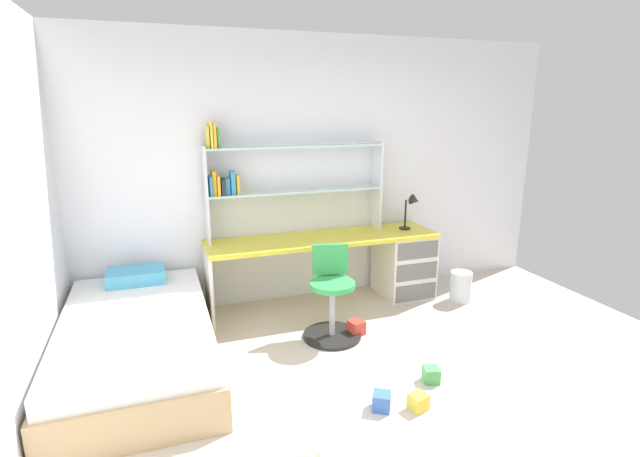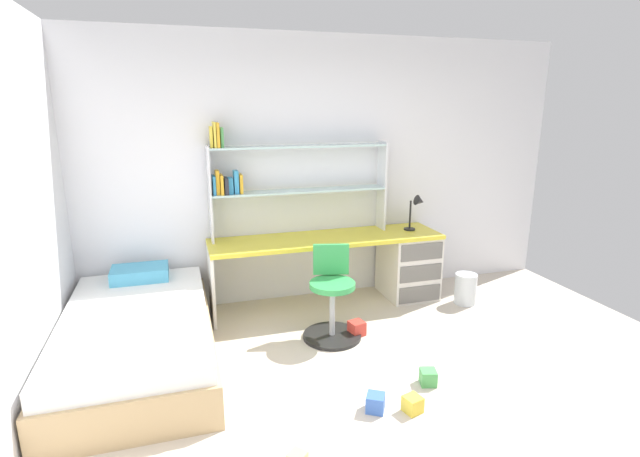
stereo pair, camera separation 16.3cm
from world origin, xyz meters
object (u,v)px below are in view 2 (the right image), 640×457
Objects in this scene: desk_lamp at (417,207)px; toy_block_green_1 at (428,377)px; waste_bin at (465,289)px; toy_block_blue_3 at (375,403)px; bookshelf_hutch at (278,174)px; bed_platform at (138,338)px; swivel_chair at (332,302)px; toy_block_yellow_0 at (413,404)px; desk at (385,260)px; toy_block_red_2 at (357,328)px.

toy_block_green_1 is at bearing -113.93° from desk_lamp.
waste_bin is 2.14m from toy_block_blue_3.
waste_bin is 1.66m from toy_block_green_1.
bookshelf_hutch is 2.38m from toy_block_blue_3.
waste_bin reaches higher than toy_block_blue_3.
bookshelf_hutch is 0.89× the size of bed_platform.
swivel_chair is 1.60m from waste_bin.
bookshelf_hutch is at bearing 162.65° from waste_bin.
bed_platform is 3.20m from waste_bin.
bed_platform is 2.27m from toy_block_green_1.
bookshelf_hutch reaches higher than toy_block_yellow_0.
desk_lamp is 1.19× the size of waste_bin.
desk is at bearing 64.21° from toy_block_blue_3.
toy_block_blue_3 is at bearing -35.22° from bed_platform.
bookshelf_hutch reaches higher than swivel_chair.
toy_block_blue_3 is (-1.21, -1.78, -0.92)m from desk_lamp.
toy_block_red_2 is (0.22, -0.05, -0.26)m from swivel_chair.
desk is 2.89× the size of swivel_chair.
desk is at bearing 152.16° from waste_bin.
swivel_chair reaches higher than toy_block_yellow_0.
desk_lamp reaches higher than toy_block_blue_3.
bookshelf_hutch reaches higher than desk.
bookshelf_hutch is 1.37m from swivel_chair.
toy_block_yellow_0 is (-1.38, -1.49, -0.10)m from waste_bin.
waste_bin is (1.84, -0.57, -1.20)m from bookshelf_hutch.
bed_platform is at bearing 144.78° from toy_block_blue_3.
toy_block_green_1 is at bearing -75.98° from toy_block_red_2.
toy_block_red_2 reaches higher than toy_block_green_1.
toy_block_yellow_0 is at bearing -19.25° from toy_block_blue_3.
bookshelf_hutch is 1.50m from desk_lamp.
desk reaches higher than toy_block_blue_3.
toy_block_red_2 is at bearing 75.47° from toy_block_blue_3.
toy_block_red_2 is (0.04, 1.15, 0.01)m from toy_block_yellow_0.
bed_platform is at bearing -147.07° from bookshelf_hutch.
swivel_chair is at bearing -169.48° from waste_bin.
toy_block_green_1 is (-0.71, -1.60, -0.92)m from desk_lamp.
toy_block_red_2 is (-0.59, -0.73, -0.35)m from desk.
toy_block_red_2 is at bearing -129.10° from desk.
toy_block_blue_3 is (-0.87, -1.80, -0.36)m from desk.
desk reaches higher than bed_platform.
bookshelf_hutch is at bearing 96.36° from toy_block_blue_3.
bookshelf_hutch reaches higher than toy_block_blue_3.
toy_block_yellow_0 is (-0.63, -1.88, -0.36)m from desk.
waste_bin is at bearing 47.75° from toy_block_green_1.
desk_lamp is at bearing 13.65° from bed_platform.
bed_platform is at bearing 178.89° from toy_block_red_2.
bed_platform reaches higher than toy_block_red_2.
swivel_chair is 1.24m from toy_block_yellow_0.
desk is 2.02m from toy_block_yellow_0.
swivel_chair is 0.35m from toy_block_red_2.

